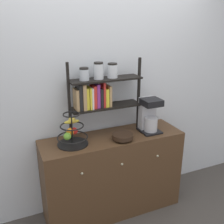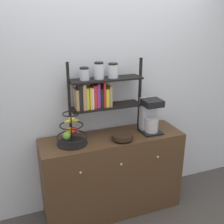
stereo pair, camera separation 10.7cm
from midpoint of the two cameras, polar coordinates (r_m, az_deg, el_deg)
The scene contains 7 objects.
ground_plane at distance 3.03m, azimuth 2.88°, elevation -22.72°, with size 12.00×12.00×0.00m, color #47423D.
wall_back at distance 2.79m, azimuth -0.76°, elevation 4.32°, with size 7.00×0.05×2.60m, color silver.
sideboard at distance 2.92m, azimuth 1.21°, elevation -13.39°, with size 1.48×0.47×0.90m.
coffee_maker at distance 2.78m, azimuth 9.35°, elevation -0.79°, with size 0.20×0.23×0.36m.
fruit_stand at distance 2.54m, azimuth -7.63°, elevation -4.26°, with size 0.30×0.30×0.37m.
wooden_bowl at distance 2.62m, azimuth 3.44°, elevation -5.35°, with size 0.21×0.21×0.06m.
shelf_hutch at distance 2.61m, azimuth -1.89°, elevation 4.68°, with size 0.78×0.20×0.77m.
Camera 2 is at (-0.88, -2.05, 2.04)m, focal length 42.00 mm.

